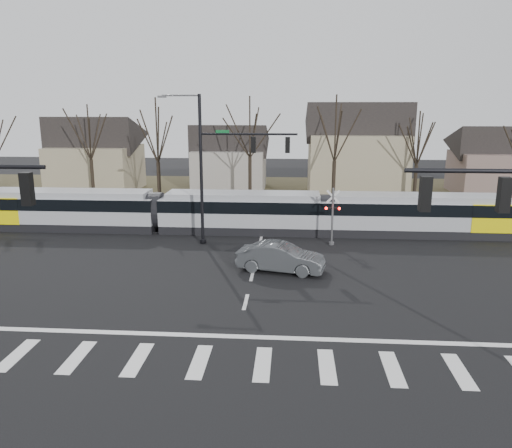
{
  "coord_description": "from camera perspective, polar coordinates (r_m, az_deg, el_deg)",
  "views": [
    {
      "loc": [
        2.18,
        -20.97,
        9.48
      ],
      "look_at": [
        0.0,
        9.0,
        2.3
      ],
      "focal_mm": 35.0,
      "sensor_mm": 36.0,
      "label": 1
    }
  ],
  "objects": [
    {
      "name": "house_b",
      "position": [
        57.68,
        -3.04,
        7.93
      ],
      "size": [
        8.64,
        7.56,
        7.65
      ],
      "color": "gray",
      "rests_on": "ground"
    },
    {
      "name": "crosswalk",
      "position": [
        19.55,
        -2.87,
        -15.55
      ],
      "size": [
        27.0,
        2.6,
        0.01
      ],
      "color": "silver",
      "rests_on": "ground"
    },
    {
      "name": "house_d",
      "position": [
        60.32,
        25.54,
        6.89
      ],
      "size": [
        8.64,
        7.56,
        7.65
      ],
      "color": "brown",
      "rests_on": "ground"
    },
    {
      "name": "stop_line",
      "position": [
        21.49,
        -2.14,
        -12.72
      ],
      "size": [
        28.0,
        0.35,
        0.01
      ],
      "primitive_type": "cube",
      "color": "silver",
      "rests_on": "ground"
    },
    {
      "name": "tram",
      "position": [
        37.98,
        -1.75,
        1.55
      ],
      "size": [
        40.16,
        2.98,
        3.04
      ],
      "color": "gray",
      "rests_on": "ground"
    },
    {
      "name": "ground",
      "position": [
        23.11,
        -1.65,
        -10.78
      ],
      "size": [
        140.0,
        140.0,
        0.0
      ],
      "primitive_type": "plane",
      "color": "black"
    },
    {
      "name": "signal_pole_far",
      "position": [
        33.99,
        -3.65,
        7.03
      ],
      "size": [
        9.28,
        0.44,
        10.2
      ],
      "color": "black",
      "rests_on": "ground"
    },
    {
      "name": "house_c",
      "position": [
        54.56,
        11.46,
        8.71
      ],
      "size": [
        10.8,
        8.64,
        10.1
      ],
      "color": "gray",
      "rests_on": "ground"
    },
    {
      "name": "sedan",
      "position": [
        29.13,
        2.85,
        -3.84
      ],
      "size": [
        3.92,
        5.83,
        1.67
      ],
      "primitive_type": "imported",
      "rotation": [
        0.0,
        0.0,
        1.35
      ],
      "color": "#3F4144",
      "rests_on": "ground"
    },
    {
      "name": "lane_dashes",
      "position": [
        38.22,
        0.76,
        -0.91
      ],
      "size": [
        0.18,
        30.0,
        0.01
      ],
      "color": "silver",
      "rests_on": "ground"
    },
    {
      "name": "tree_row",
      "position": [
        47.18,
        3.96,
        7.96
      ],
      "size": [
        59.2,
        7.2,
        10.0
      ],
      "color": "black",
      "rests_on": "ground"
    },
    {
      "name": "rail_crossing_signal",
      "position": [
        34.72,
        8.72,
        0.65
      ],
      "size": [
        1.08,
        0.36,
        4.0
      ],
      "color": "#59595B",
      "rests_on": "ground"
    },
    {
      "name": "rail_pair",
      "position": [
        38.03,
        0.74,
        -0.95
      ],
      "size": [
        90.0,
        1.52,
        0.06
      ],
      "color": "#59595E",
      "rests_on": "ground"
    },
    {
      "name": "grass_verge",
      "position": [
        53.85,
        1.78,
        3.3
      ],
      "size": [
        140.0,
        28.0,
        0.01
      ],
      "primitive_type": "cube",
      "color": "#38331E",
      "rests_on": "ground"
    },
    {
      "name": "house_a",
      "position": [
        59.49,
        -17.93,
        7.95
      ],
      "size": [
        9.72,
        8.64,
        8.6
      ],
      "color": "gray",
      "rests_on": "ground"
    }
  ]
}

